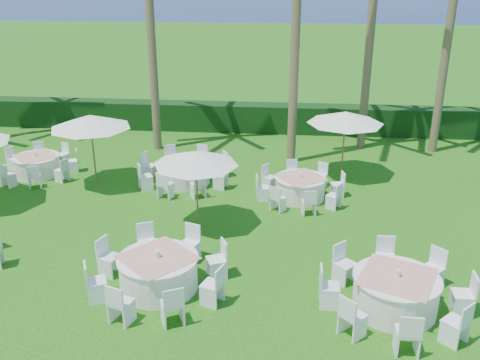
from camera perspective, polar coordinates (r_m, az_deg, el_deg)
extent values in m
plane|color=#1A530E|center=(13.29, -9.56, -9.52)|extent=(120.00, 120.00, 0.00)
cube|color=black|center=(23.97, -2.49, 6.76)|extent=(34.00, 1.00, 1.20)
plane|color=#070E4C|center=(113.16, 4.02, 18.41)|extent=(260.00, 260.00, 0.00)
cylinder|color=white|center=(12.42, -8.68, -9.81)|extent=(1.76, 1.76, 0.76)
cylinder|color=white|center=(12.22, -8.78, -8.25)|extent=(1.83, 1.83, 0.03)
cube|color=tan|center=(12.21, -8.79, -8.15)|extent=(2.01, 2.01, 0.01)
cylinder|color=silver|center=(12.17, -8.81, -7.80)|extent=(0.12, 0.12, 0.16)
cube|color=white|center=(12.65, -2.52, -8.51)|extent=(0.57, 0.57, 0.92)
cube|color=white|center=(13.38, -5.43, -6.79)|extent=(0.55, 0.55, 0.92)
cube|color=white|center=(13.56, -9.87, -6.61)|extent=(0.57, 0.57, 0.92)
cube|color=white|center=(13.12, -13.76, -8.00)|extent=(0.55, 0.55, 0.92)
cube|color=white|center=(12.26, -15.11, -10.43)|extent=(0.57, 0.57, 0.92)
cube|color=white|center=(11.47, -12.58, -12.65)|extent=(0.55, 0.55, 0.92)
cube|color=white|center=(11.25, -7.26, -13.00)|extent=(0.57, 0.57, 0.92)
cube|color=white|center=(11.76, -3.00, -11.11)|extent=(0.55, 0.55, 0.92)
cylinder|color=white|center=(12.06, 16.22, -11.57)|extent=(1.78, 1.78, 0.77)
cylinder|color=white|center=(11.85, 16.42, -9.97)|extent=(1.85, 1.85, 0.03)
cube|color=tan|center=(11.84, 16.44, -9.87)|extent=(1.88, 1.88, 0.01)
cylinder|color=silver|center=(11.80, 16.48, -9.51)|extent=(0.12, 0.12, 0.16)
cube|color=white|center=(13.05, 19.84, -8.90)|extent=(0.61, 0.61, 0.92)
cube|color=white|center=(13.19, 15.29, -7.98)|extent=(0.43, 0.43, 0.92)
cube|color=white|center=(12.70, 11.14, -8.81)|extent=(0.61, 0.61, 0.92)
cube|color=white|center=(11.83, 9.52, -11.18)|extent=(0.43, 0.43, 0.92)
cube|color=white|center=(11.07, 11.95, -13.98)|extent=(0.61, 0.61, 0.92)
cube|color=white|center=(10.90, 17.47, -15.22)|extent=(0.43, 0.43, 0.92)
cube|color=white|center=(11.47, 22.03, -13.87)|extent=(0.61, 0.61, 0.92)
cube|color=white|center=(12.36, 22.71, -11.20)|extent=(0.43, 0.43, 0.92)
cylinder|color=white|center=(20.03, -20.83, 1.41)|extent=(1.53, 1.53, 0.67)
cylinder|color=white|center=(19.92, -20.96, 2.33)|extent=(1.60, 1.60, 0.03)
cube|color=tan|center=(19.91, -20.97, 2.40)|extent=(1.75, 1.75, 0.01)
cylinder|color=silver|center=(19.89, -21.00, 2.63)|extent=(0.11, 0.11, 0.14)
cube|color=white|center=(19.92, -17.44, 1.94)|extent=(0.48, 0.48, 0.80)
cube|color=white|center=(20.74, -18.38, 2.61)|extent=(0.49, 0.49, 0.80)
cube|color=white|center=(21.14, -20.64, 2.67)|extent=(0.48, 0.48, 0.80)
cube|color=white|center=(20.91, -23.00, 2.12)|extent=(0.49, 0.49, 0.80)
cube|color=white|center=(20.17, -24.22, 1.23)|extent=(0.48, 0.48, 0.80)
cube|color=white|center=(19.32, -23.50, 0.49)|extent=(0.49, 0.49, 0.80)
cube|color=white|center=(18.88, -21.08, 0.38)|extent=(0.48, 0.48, 0.80)
cube|color=white|center=(19.14, -18.50, 1.01)|extent=(0.49, 0.49, 0.80)
cylinder|color=white|center=(18.12, -5.98, 0.80)|extent=(1.71, 1.71, 0.74)
cylinder|color=white|center=(17.98, -6.03, 1.93)|extent=(1.78, 1.78, 0.03)
cube|color=tan|center=(17.98, -6.03, 2.00)|extent=(1.93, 1.93, 0.01)
cylinder|color=silver|center=(17.95, -6.04, 2.26)|extent=(0.12, 0.12, 0.16)
cube|color=white|center=(18.52, -2.09, 1.63)|extent=(0.57, 0.57, 0.89)
cube|color=white|center=(19.22, -4.24, 2.35)|extent=(0.51, 0.51, 0.89)
cube|color=white|center=(19.29, -7.27, 2.30)|extent=(0.57, 0.57, 0.89)
cube|color=white|center=(18.69, -9.66, 1.52)|extent=(0.51, 0.51, 0.89)
cube|color=white|center=(17.75, -10.06, 0.37)|extent=(0.57, 0.57, 0.89)
cube|color=white|center=(17.00, -7.96, -0.49)|extent=(0.51, 0.51, 0.89)
cube|color=white|center=(16.92, -4.52, -0.45)|extent=(0.57, 0.57, 0.89)
cube|color=white|center=(17.57, -2.08, 0.48)|extent=(0.51, 0.51, 0.89)
cylinder|color=white|center=(16.95, 6.43, -0.87)|extent=(1.54, 1.54, 0.67)
cylinder|color=white|center=(16.82, 6.48, 0.21)|extent=(1.61, 1.61, 0.03)
cube|color=tan|center=(16.82, 6.48, 0.29)|extent=(1.73, 1.73, 0.01)
cylinder|color=silver|center=(16.78, 6.49, 0.56)|extent=(0.11, 0.11, 0.14)
cube|color=white|center=(17.22, 10.36, -0.49)|extent=(0.44, 0.44, 0.80)
cube|color=white|center=(17.89, 8.53, 0.50)|extent=(0.52, 0.52, 0.80)
cube|color=white|center=(18.02, 5.63, 0.80)|extent=(0.44, 0.44, 0.80)
cube|color=white|center=(17.55, 3.13, 0.28)|extent=(0.52, 0.52, 0.80)
cube|color=white|center=(16.72, 2.40, -0.83)|extent=(0.44, 0.44, 0.80)
cube|color=white|center=(16.00, 4.09, -1.96)|extent=(0.52, 0.52, 0.80)
cube|color=white|center=(15.85, 7.35, -2.33)|extent=(0.44, 0.44, 0.80)
cube|color=white|center=(16.37, 9.98, -1.67)|extent=(0.52, 0.52, 0.80)
cylinder|color=brown|center=(14.77, -4.61, -1.20)|extent=(0.05, 0.05, 2.17)
cone|color=silver|center=(14.41, -4.73, 2.37)|extent=(2.32, 2.32, 0.39)
sphere|color=brown|center=(14.37, -4.74, 2.88)|extent=(0.09, 0.09, 0.09)
cylinder|color=brown|center=(18.23, -15.36, 2.89)|extent=(0.06, 0.06, 2.32)
cone|color=silver|center=(17.93, -15.69, 6.05)|extent=(2.62, 2.62, 0.42)
sphere|color=brown|center=(17.89, -15.74, 6.49)|extent=(0.09, 0.09, 0.09)
cylinder|color=brown|center=(18.72, 10.96, 3.62)|extent=(0.05, 0.05, 2.22)
cone|color=silver|center=(18.44, 11.18, 6.56)|extent=(2.59, 2.59, 0.40)
sphere|color=brown|center=(18.41, 11.22, 6.98)|extent=(0.09, 0.09, 0.09)
cylinder|color=brown|center=(20.88, -9.44, 14.83)|extent=(0.32, 0.32, 8.77)
cylinder|color=brown|center=(21.41, 13.69, 14.39)|extent=(0.32, 0.32, 8.55)
cylinder|color=brown|center=(21.69, 21.31, 13.94)|extent=(0.32, 0.32, 8.77)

